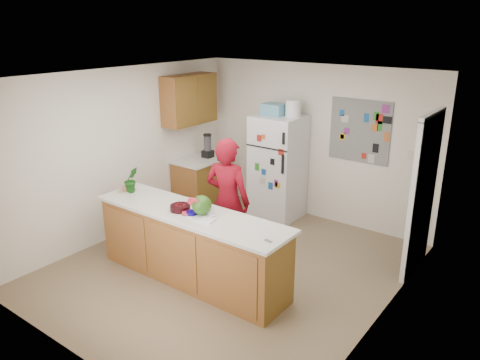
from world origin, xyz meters
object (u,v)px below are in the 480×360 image
Objects in this scene: refrigerator at (278,167)px; cherry_bowl at (180,208)px; person at (228,201)px; watermelon at (202,205)px.

refrigerator reaches higher than cherry_bowl.
person reaches higher than watermelon.
refrigerator is 2.42m from cherry_bowl.
refrigerator reaches higher than watermelon.
person is at bearing -80.16° from refrigerator.
person is at bearing 101.67° from watermelon.
cherry_bowl is (-0.31, -0.04, -0.10)m from watermelon.
watermelon is at bearing 7.83° from cherry_bowl.
watermelon is at bearing -79.64° from refrigerator.
watermelon reaches higher than cherry_bowl.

